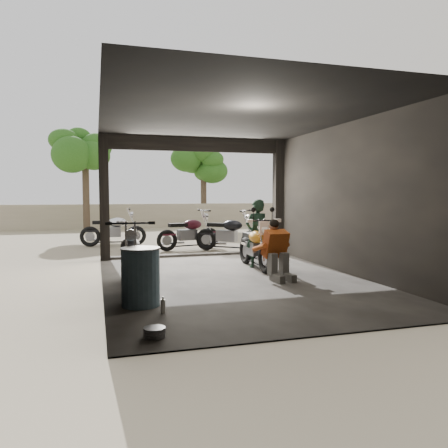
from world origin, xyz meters
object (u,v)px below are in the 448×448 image
outside_bike_b (189,230)px  outside_bike_a (113,227)px  rider (257,234)px  oil_drum (141,278)px  main_bike (255,243)px  outside_bike_c (228,231)px  left_bike (130,254)px  sign_post (301,198)px  stool (255,246)px  mechanic (278,251)px  helmet (254,239)px

outside_bike_b → outside_bike_a: bearing=39.7°
outside_bike_b → rider: bearing=179.4°
rider → oil_drum: size_ratio=1.77×
main_bike → outside_bike_a: bearing=119.2°
outside_bike_c → rider: size_ratio=1.16×
left_bike → oil_drum: bearing=-84.8°
outside_bike_a → sign_post: (5.48, -2.48, 0.95)m
stool → oil_drum: bearing=-130.3°
left_bike → mechanic: bearing=0.1°
stool → mechanic: bearing=-100.7°
mechanic → outside_bike_b: bearing=92.3°
outside_bike_b → mechanic: 5.19m
stool → left_bike: bearing=-143.5°
main_bike → helmet: bearing=71.5°
outside_bike_a → helmet: outside_bike_a is taller
stool → oil_drum: 5.07m
outside_bike_a → outside_bike_c: (3.20, -2.36, 0.00)m
main_bike → outside_bike_a: size_ratio=0.96×
rider → stool: rider is taller
rider → stool: (0.37, 1.10, -0.42)m
rider → stool: 1.23m
outside_bike_c → oil_drum: outside_bike_c is taller
main_bike → sign_post: 3.95m
left_bike → helmet: (3.28, 2.45, -0.06)m
stool → main_bike: bearing=-110.7°
outside_bike_c → helmet: (0.14, -1.77, -0.06)m
outside_bike_b → mechanic: outside_bike_b is taller
rider → helmet: rider is taller
outside_bike_a → outside_bike_b: (2.17, -1.61, -0.01)m
main_bike → mechanic: (-0.04, -1.42, -0.01)m
oil_drum → outside_bike_c: bearing=61.1°
outside_bike_a → oil_drum: outside_bike_a is taller
outside_bike_b → mechanic: bearing=174.2°
outside_bike_a → oil_drum: 8.00m
helmet → oil_drum: 5.04m
outside_bike_a → outside_bike_b: 2.70m
oil_drum → rider: bearing=43.5°
outside_bike_c → sign_post: size_ratio=0.79×
oil_drum → stool: bearing=49.7°
stool → oil_drum: (-3.28, -3.86, 0.08)m
mechanic → helmet: bearing=74.6°
stool → sign_post: sign_post is taller
main_bike → left_bike: left_bike is taller
stool → outside_bike_b: bearing=115.7°
main_bike → outside_bike_a: (-2.93, 5.33, 0.03)m
outside_bike_a → rider: rider is taller
left_bike → stool: bearing=39.9°
left_bike → rider: (2.96, 1.36, 0.17)m
stool → helmet: helmet is taller
outside_bike_a → mechanic: 7.34m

